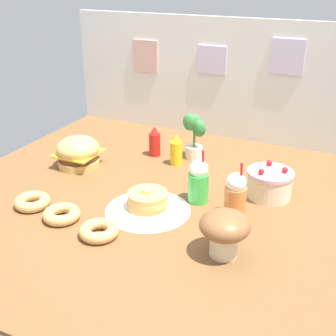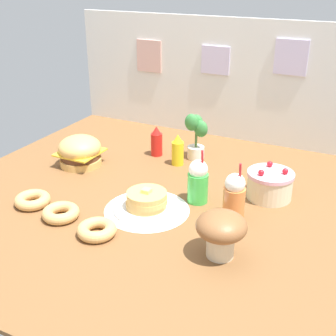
{
  "view_description": "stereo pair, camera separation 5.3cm",
  "coord_description": "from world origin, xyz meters",
  "views": [
    {
      "loc": [
        1.0,
        -1.84,
        1.13
      ],
      "look_at": [
        0.09,
        0.11,
        0.14
      ],
      "focal_mm": 47.65,
      "sensor_mm": 36.0,
      "label": 1
    },
    {
      "loc": [
        1.05,
        -1.82,
        1.13
      ],
      "look_at": [
        0.09,
        0.11,
        0.14
      ],
      "focal_mm": 47.65,
      "sensor_mm": 36.0,
      "label": 2
    }
  ],
  "objects": [
    {
      "name": "donut_chocolate",
      "position": [
        -0.25,
        -0.38,
        0.03
      ],
      "size": [
        0.18,
        0.18,
        0.05
      ],
      "color": "tan",
      "rests_on": "ground_plane"
    },
    {
      "name": "layer_cake",
      "position": [
        0.6,
        0.28,
        0.07
      ],
      "size": [
        0.24,
        0.24,
        0.18
      ],
      "color": "beige",
      "rests_on": "ground_plane"
    },
    {
      "name": "donut_vanilla",
      "position": [
        -0.01,
        -0.42,
        0.03
      ],
      "size": [
        0.18,
        0.18,
        0.05
      ],
      "color": "tan",
      "rests_on": "ground_plane"
    },
    {
      "name": "doily_mat",
      "position": [
        0.09,
        -0.13,
        0.0
      ],
      "size": [
        0.43,
        0.43,
        0.0
      ],
      "primitive_type": "cylinder",
      "color": "white",
      "rests_on": "ground_plane"
    },
    {
      "name": "pancake_stack",
      "position": [
        0.09,
        -0.13,
        0.04
      ],
      "size": [
        0.33,
        0.33,
        0.12
      ],
      "color": "white",
      "rests_on": "doily_mat"
    },
    {
      "name": "ketchup_bottle",
      "position": [
        -0.2,
        0.53,
        0.09
      ],
      "size": [
        0.07,
        0.07,
        0.2
      ],
      "color": "red",
      "rests_on": "ground_plane"
    },
    {
      "name": "orange_float_cup",
      "position": [
        0.5,
        0.01,
        0.11
      ],
      "size": [
        0.11,
        0.11,
        0.29
      ],
      "color": "orange",
      "rests_on": "ground_plane"
    },
    {
      "name": "donut_pink_glaze",
      "position": [
        -0.46,
        -0.34,
        0.03
      ],
      "size": [
        0.18,
        0.18,
        0.05
      ],
      "color": "tan",
      "rests_on": "ground_plane"
    },
    {
      "name": "cream_soda_cup",
      "position": [
        0.28,
        0.07,
        0.11
      ],
      "size": [
        0.11,
        0.11,
        0.29
      ],
      "color": "green",
      "rests_on": "ground_plane"
    },
    {
      "name": "ground_plane",
      "position": [
        0.0,
        0.0,
        -0.01
      ],
      "size": [
        2.14,
        2.11,
        0.02
      ],
      "primitive_type": "cube",
      "color": "brown"
    },
    {
      "name": "potted_plant",
      "position": [
        0.04,
        0.59,
        0.16
      ],
      "size": [
        0.14,
        0.12,
        0.3
      ],
      "color": "white",
      "rests_on": "ground_plane"
    },
    {
      "name": "back_wall",
      "position": [
        -0.0,
        1.05,
        0.41
      ],
      "size": [
        2.14,
        0.04,
        0.82
      ],
      "color": "silver",
      "rests_on": "ground_plane"
    },
    {
      "name": "mushroom_stool",
      "position": [
        0.55,
        -0.32,
        0.13
      ],
      "size": [
        0.21,
        0.21,
        0.21
      ],
      "color": "beige",
      "rests_on": "ground_plane"
    },
    {
      "name": "mustard_bottle",
      "position": [
        -0.02,
        0.45,
        0.09
      ],
      "size": [
        0.07,
        0.07,
        0.2
      ],
      "color": "yellow",
      "rests_on": "ground_plane"
    },
    {
      "name": "burger",
      "position": [
        -0.55,
        0.18,
        0.09
      ],
      "size": [
        0.26,
        0.26,
        0.19
      ],
      "color": "#DBA859",
      "rests_on": "ground_plane"
    }
  ]
}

